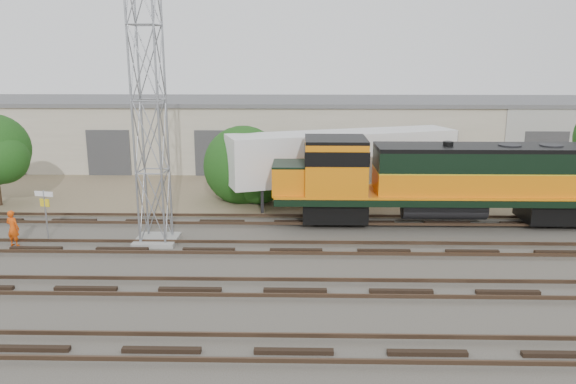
{
  "coord_description": "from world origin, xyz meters",
  "views": [
    {
      "loc": [
        0.16,
        -22.74,
        8.74
      ],
      "look_at": [
        -0.42,
        4.0,
        2.2
      ],
      "focal_mm": 35.0,
      "sensor_mm": 36.0,
      "label": 1
    }
  ],
  "objects_px": {
    "signal_tower": "(149,106)",
    "semi_trailer": "(348,158)",
    "worker": "(13,228)",
    "locomotive": "(440,179)"
  },
  "relations": [
    {
      "from": "signal_tower",
      "to": "semi_trailer",
      "type": "bearing_deg",
      "value": 39.28
    },
    {
      "from": "worker",
      "to": "semi_trailer",
      "type": "xyz_separation_m",
      "value": [
        16.34,
        8.71,
        1.83
      ]
    },
    {
      "from": "semi_trailer",
      "to": "worker",
      "type": "bearing_deg",
      "value": -170.91
    },
    {
      "from": "worker",
      "to": "locomotive",
      "type": "bearing_deg",
      "value": -155.98
    },
    {
      "from": "locomotive",
      "to": "worker",
      "type": "relative_size",
      "value": 10.34
    },
    {
      "from": "signal_tower",
      "to": "semi_trailer",
      "type": "distance_m",
      "value": 13.2
    },
    {
      "from": "locomotive",
      "to": "semi_trailer",
      "type": "xyz_separation_m",
      "value": [
        -4.38,
        4.74,
        0.23
      ]
    },
    {
      "from": "locomotive",
      "to": "semi_trailer",
      "type": "relative_size",
      "value": 1.27
    },
    {
      "from": "worker",
      "to": "semi_trailer",
      "type": "relative_size",
      "value": 0.12
    },
    {
      "from": "locomotive",
      "to": "worker",
      "type": "xyz_separation_m",
      "value": [
        -20.72,
        -3.97,
        -1.6
      ]
    }
  ]
}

